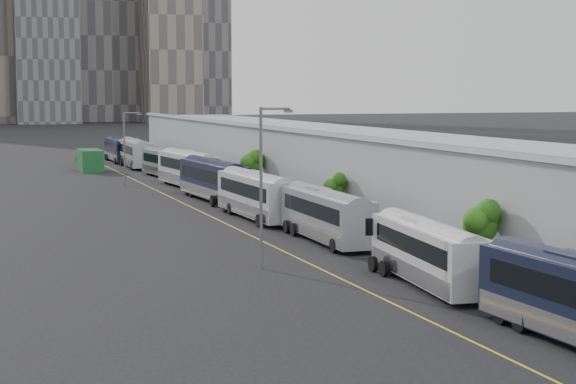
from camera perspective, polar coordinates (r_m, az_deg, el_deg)
name	(u,v)px	position (r m, az deg, el deg)	size (l,w,h in m)	color
sidewalk	(378,227)	(74.42, 5.38, -2.07)	(10.00, 170.00, 0.12)	gray
lane_line	(248,234)	(70.71, -2.38, -2.52)	(0.12, 160.00, 0.02)	gold
depot	(425,181)	(75.76, 8.15, 0.67)	(12.45, 160.40, 7.20)	gray
bus_2	(428,258)	(52.58, 8.32, -3.92)	(3.65, 12.19, 3.51)	silver
bus_3	(326,220)	(67.00, 2.28, -1.66)	(2.81, 12.61, 3.67)	gray
bus_4	(257,199)	(79.00, -1.86, -0.43)	(3.06, 13.26, 3.85)	#B8B9C3
bus_5	(213,183)	(92.65, -4.46, 0.52)	(3.47, 13.61, 3.94)	black
bus_6	(189,172)	(104.89, -5.89, 1.17)	(3.97, 13.90, 4.01)	silver
bus_7	(166,165)	(117.73, -7.27, 1.57)	(3.62, 12.23, 3.52)	slate
bus_8	(135,155)	(134.11, -9.04, 2.15)	(2.99, 13.42, 3.91)	#989BA1
bus_9	(119,152)	(145.22, -10.01, 2.37)	(2.76, 12.28, 3.59)	black
tree_1	(480,221)	(54.62, 11.33, -1.71)	(1.97, 1.97, 4.27)	black
tree_2	(334,188)	(74.52, 2.76, 0.25)	(1.52, 1.52, 3.82)	black
tree_3	(252,163)	(93.73, -2.16, 1.73)	(2.12, 2.12, 4.59)	black
street_lamp_near	(264,177)	(56.42, -1.44, 0.91)	(2.04, 0.22, 9.55)	#59595E
street_lamp_far	(126,143)	(107.47, -9.57, 2.87)	(2.04, 0.22, 8.18)	#59595E
shipping_container	(90,160)	(128.73, -11.65, 1.84)	(2.74, 6.24, 2.84)	#174B24
suv	(89,158)	(142.24, -11.70, 1.96)	(2.53, 5.49, 1.53)	black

